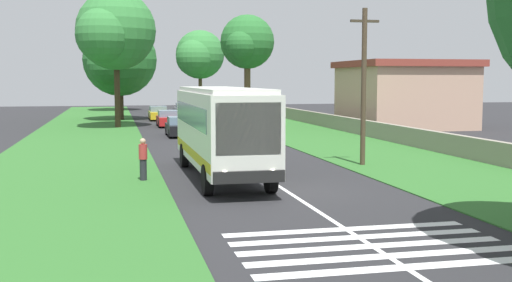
# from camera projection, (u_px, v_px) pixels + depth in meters

# --- Properties ---
(ground) EXTENTS (160.00, 160.00, 0.00)m
(ground) POSITION_uv_depth(u_px,v_px,m) (288.00, 192.00, 22.90)
(ground) COLOR #262628
(grass_verge_left) EXTENTS (120.00, 8.00, 0.04)m
(grass_verge_left) POSITION_uv_depth(u_px,v_px,m) (77.00, 151.00, 35.67)
(grass_verge_left) COLOR #2D6628
(grass_verge_left) RESTS_ON ground
(grass_verge_right) EXTENTS (120.00, 8.00, 0.04)m
(grass_verge_right) POSITION_uv_depth(u_px,v_px,m) (350.00, 145.00, 39.26)
(grass_verge_right) COLOR #2D6628
(grass_verge_right) RESTS_ON ground
(centre_line) EXTENTS (110.00, 0.16, 0.01)m
(centre_line) POSITION_uv_depth(u_px,v_px,m) (220.00, 148.00, 37.47)
(centre_line) COLOR silver
(centre_line) RESTS_ON ground
(coach_bus) EXTENTS (11.16, 2.62, 3.73)m
(coach_bus) POSITION_uv_depth(u_px,v_px,m) (221.00, 126.00, 26.06)
(coach_bus) COLOR silver
(coach_bus) RESTS_ON ground
(zebra_crossing) EXTENTS (4.05, 6.80, 0.01)m
(zebra_crossing) POSITION_uv_depth(u_px,v_px,m) (372.00, 246.00, 15.44)
(zebra_crossing) COLOR silver
(zebra_crossing) RESTS_ON ground
(trailing_car_0) EXTENTS (4.30, 1.78, 1.43)m
(trailing_car_0) POSITION_uv_depth(u_px,v_px,m) (180.00, 127.00, 45.34)
(trailing_car_0) COLOR black
(trailing_car_0) RESTS_ON ground
(trailing_car_1) EXTENTS (4.30, 1.78, 1.43)m
(trailing_car_1) POSITION_uv_depth(u_px,v_px,m) (168.00, 119.00, 54.74)
(trailing_car_1) COLOR #B21E1E
(trailing_car_1) RESTS_ON ground
(trailing_car_2) EXTENTS (4.30, 1.78, 1.43)m
(trailing_car_2) POSITION_uv_depth(u_px,v_px,m) (158.00, 114.00, 63.52)
(trailing_car_2) COLOR gold
(trailing_car_2) RESTS_ON ground
(trailing_car_3) EXTENTS (4.30, 1.78, 1.43)m
(trailing_car_3) POSITION_uv_depth(u_px,v_px,m) (183.00, 109.00, 72.37)
(trailing_car_3) COLOR gray
(trailing_car_3) RESTS_ON ground
(roadside_tree_left_0) EXTENTS (8.76, 7.34, 10.75)m
(roadside_tree_left_0) POSITION_uv_depth(u_px,v_px,m) (114.00, 58.00, 82.68)
(roadside_tree_left_0) COLOR brown
(roadside_tree_left_0) RESTS_ON grass_verge_left
(roadside_tree_left_1) EXTENTS (8.31, 6.65, 11.47)m
(roadside_tree_left_1) POSITION_uv_depth(u_px,v_px,m) (114.00, 33.00, 52.91)
(roadside_tree_left_1) COLOR #3D2D1E
(roadside_tree_left_1) RESTS_ON grass_verge_left
(roadside_tree_left_2) EXTENTS (8.64, 7.37, 9.74)m
(roadside_tree_left_2) POSITION_uv_depth(u_px,v_px,m) (119.00, 61.00, 63.74)
(roadside_tree_left_2) COLOR #3D2D1E
(roadside_tree_left_2) RESTS_ON grass_verge_left
(roadside_tree_right_1) EXTENTS (8.11, 6.60, 10.59)m
(roadside_tree_right_1) POSITION_uv_depth(u_px,v_px,m) (198.00, 56.00, 83.72)
(roadside_tree_right_1) COLOR #4C3826
(roadside_tree_right_1) RESTS_ON grass_verge_right
(roadside_tree_right_2) EXTENTS (5.15, 4.56, 9.49)m
(roadside_tree_right_2) POSITION_uv_depth(u_px,v_px,m) (246.00, 44.00, 53.20)
(roadside_tree_right_2) COLOR brown
(roadside_tree_right_2) RESTS_ON grass_verge_right
(utility_pole) EXTENTS (0.24, 1.40, 7.33)m
(utility_pole) POSITION_uv_depth(u_px,v_px,m) (364.00, 84.00, 29.58)
(utility_pole) COLOR #473828
(utility_pole) RESTS_ON grass_verge_right
(roadside_wall) EXTENTS (70.00, 0.40, 1.12)m
(roadside_wall) POSITION_uv_depth(u_px,v_px,m) (369.00, 129.00, 44.80)
(roadside_wall) COLOR gray
(roadside_wall) RESTS_ON grass_verge_right
(roadside_building) EXTENTS (10.15, 9.63, 5.65)m
(roadside_building) POSITION_uv_depth(u_px,v_px,m) (404.00, 94.00, 53.75)
(roadside_building) COLOR tan
(roadside_building) RESTS_ON ground
(pedestrian) EXTENTS (0.34, 0.34, 1.69)m
(pedestrian) POSITION_uv_depth(u_px,v_px,m) (143.00, 159.00, 25.25)
(pedestrian) COLOR #26262D
(pedestrian) RESTS_ON grass_verge_left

